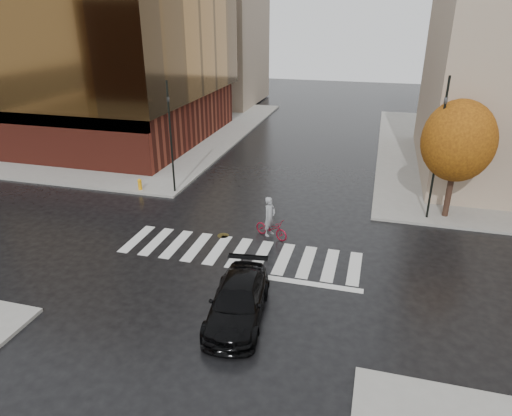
{
  "coord_description": "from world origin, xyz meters",
  "views": [
    {
      "loc": [
        5.9,
        -17.96,
        10.82
      ],
      "look_at": [
        0.57,
        1.52,
        2.0
      ],
      "focal_mm": 32.0,
      "sensor_mm": 36.0,
      "label": 1
    }
  ],
  "objects": [
    {
      "name": "fire_hydrant",
      "position": [
        -8.54,
        6.5,
        0.56
      ],
      "size": [
        0.26,
        0.26,
        0.74
      ],
      "color": "orange",
      "rests_on": "sidewalk_nw"
    },
    {
      "name": "crosswalk",
      "position": [
        0.0,
        0.5,
        0.01
      ],
      "size": [
        12.0,
        3.0,
        0.01
      ],
      "primitive_type": "cube",
      "color": "silver",
      "rests_on": "ground"
    },
    {
      "name": "sidewalk_nw",
      "position": [
        -21.0,
        21.0,
        0.07
      ],
      "size": [
        30.0,
        30.0,
        0.15
      ],
      "primitive_type": "cube",
      "color": "gray",
      "rests_on": "ground"
    },
    {
      "name": "building_nw_far",
      "position": [
        -16.0,
        37.0,
        10.15
      ],
      "size": [
        14.0,
        12.0,
        20.0
      ],
      "primitive_type": "cube",
      "color": "tan",
      "rests_on": "sidewalk_nw"
    },
    {
      "name": "sedan",
      "position": [
        1.46,
        -4.31,
        0.71
      ],
      "size": [
        2.55,
        5.12,
        1.43
      ],
      "primitive_type": "imported",
      "rotation": [
        0.0,
        0.0,
        0.11
      ],
      "color": "black",
      "rests_on": "ground"
    },
    {
      "name": "traffic_light_nw",
      "position": [
        -6.3,
        6.89,
        4.03
      ],
      "size": [
        0.22,
        0.2,
        6.89
      ],
      "rotation": [
        0.0,
        0.0,
        -1.14
      ],
      "color": "black",
      "rests_on": "sidewalk_nw"
    },
    {
      "name": "ground",
      "position": [
        0.0,
        0.0,
        0.0
      ],
      "size": [
        120.0,
        120.0,
        0.0
      ],
      "primitive_type": "plane",
      "color": "black",
      "rests_on": "ground"
    },
    {
      "name": "office_glass",
      "position": [
        -22.0,
        17.99,
        8.28
      ],
      "size": [
        27.0,
        19.0,
        16.0
      ],
      "color": "maroon",
      "rests_on": "sidewalk_nw"
    },
    {
      "name": "cyclist",
      "position": [
        1.08,
        2.5,
        0.75
      ],
      "size": [
        2.06,
        1.4,
        2.21
      ],
      "rotation": [
        0.0,
        0.0,
        1.16
      ],
      "color": "maroon",
      "rests_on": "ground"
    },
    {
      "name": "tree_ne_a",
      "position": [
        10.0,
        7.4,
        4.46
      ],
      "size": [
        3.8,
        3.8,
        6.5
      ],
      "color": "black",
      "rests_on": "sidewalk_ne"
    },
    {
      "name": "traffic_light_ne",
      "position": [
        9.0,
        6.92,
        4.57
      ],
      "size": [
        0.22,
        0.24,
        7.68
      ],
      "rotation": [
        0.0,
        0.0,
        2.74
      ],
      "color": "black",
      "rests_on": "sidewalk_ne"
    },
    {
      "name": "manhole",
      "position": [
        -1.34,
        2.0,
        0.01
      ],
      "size": [
        0.63,
        0.63,
        0.01
      ],
      "primitive_type": "cylinder",
      "rotation": [
        0.0,
        0.0,
        -0.03
      ],
      "color": "#4A3E1A",
      "rests_on": "ground"
    }
  ]
}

